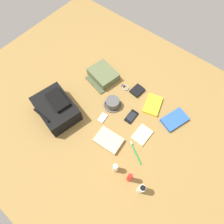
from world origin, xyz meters
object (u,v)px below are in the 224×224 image
at_px(bucket_hat, 113,103).
at_px(notepad, 142,135).
at_px(toothbrush, 135,152).
at_px(cell_phone, 131,117).
at_px(toothpaste_tube, 141,189).
at_px(wallet, 137,91).
at_px(backpack, 56,108).
at_px(media_player, 103,118).
at_px(folded_towel, 109,140).
at_px(travel_guidebook, 153,105).
at_px(toiletry_pouch, 103,75).
at_px(sunscreen_spray, 129,178).
at_px(paperback_novel, 175,120).
at_px(lotion_bottle, 116,168).
at_px(wristwatch, 125,87).

bearing_deg(bucket_hat, notepad, 169.94).
bearing_deg(toothbrush, cell_phone, -47.97).
relative_size(toothpaste_tube, wallet, 1.47).
xyz_separation_m(backpack, media_player, (-0.32, -0.19, -0.07)).
relative_size(notepad, folded_towel, 0.75).
xyz_separation_m(toothpaste_tube, travel_guidebook, (0.30, -0.61, -0.07)).
height_order(toiletry_pouch, folded_towel, toiletry_pouch).
xyz_separation_m(backpack, bucket_hat, (-0.30, -0.34, -0.04)).
relative_size(toothpaste_tube, sunscreen_spray, 0.99).
bearing_deg(notepad, toothpaste_tube, 123.16).
distance_m(travel_guidebook, toothbrush, 0.43).
height_order(travel_guidebook, notepad, travel_guidebook).
relative_size(paperback_novel, folded_towel, 1.18).
xyz_separation_m(toothpaste_tube, cell_phone, (0.38, -0.41, -0.07)).
bearing_deg(travel_guidebook, folded_towel, 79.56).
relative_size(cell_phone, wallet, 1.13).
distance_m(backpack, lotion_bottle, 0.66).
height_order(toiletry_pouch, travel_guidebook, toiletry_pouch).
relative_size(sunscreen_spray, travel_guidebook, 0.75).
distance_m(bucket_hat, media_player, 0.15).
xyz_separation_m(travel_guidebook, toothbrush, (-0.12, 0.42, -0.00)).
xyz_separation_m(bucket_hat, wallet, (-0.08, -0.24, -0.02)).
relative_size(bucket_hat, notepad, 1.01).
distance_m(backpack, toiletry_pouch, 0.51).
bearing_deg(bucket_hat, travel_guidebook, -141.15).
bearing_deg(bucket_hat, toothpaste_tube, 144.76).
height_order(toothbrush, wallet, wallet).
bearing_deg(travel_guidebook, bucket_hat, 38.85).
xyz_separation_m(wristwatch, toothbrush, (-0.41, 0.41, 0.00)).
height_order(backpack, toothbrush, backpack).
distance_m(backpack, cell_phone, 0.61).
relative_size(lotion_bottle, folded_towel, 0.64).
distance_m(toothbrush, notepad, 0.15).
xyz_separation_m(lotion_bottle, toothbrush, (-0.03, -0.19, -0.05)).
distance_m(backpack, bucket_hat, 0.46).
bearing_deg(toothpaste_tube, travel_guidebook, -63.73).
bearing_deg(sunscreen_spray, notepad, -70.49).
relative_size(paperback_novel, media_player, 2.63).
bearing_deg(toothpaste_tube, paperback_novel, -81.79).
xyz_separation_m(paperback_novel, cell_phone, (0.29, 0.20, -0.01)).
height_order(wristwatch, wallet, wallet).
xyz_separation_m(wristwatch, folded_towel, (-0.20, 0.47, 0.01)).
bearing_deg(sunscreen_spray, toothpaste_tube, 174.82).
height_order(toiletry_pouch, sunscreen_spray, sunscreen_spray).
distance_m(bucket_hat, notepad, 0.35).
xyz_separation_m(bucket_hat, lotion_bottle, (-0.35, 0.40, 0.03)).
bearing_deg(notepad, folded_towel, 49.98).
bearing_deg(lotion_bottle, wallet, -67.18).
height_order(sunscreen_spray, wallet, sunscreen_spray).
height_order(wristwatch, toothbrush, toothbrush).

